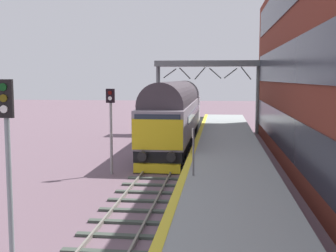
# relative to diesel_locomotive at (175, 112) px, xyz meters

# --- Properties ---
(ground_plane) EXTENTS (140.00, 140.00, 0.00)m
(ground_plane) POSITION_rel_diesel_locomotive_xyz_m (-0.00, -6.02, -2.48)
(ground_plane) COLOR #6A535E
(ground_plane) RESTS_ON ground
(track_main) EXTENTS (2.50, 60.00, 0.15)m
(track_main) POSITION_rel_diesel_locomotive_xyz_m (-0.00, -6.02, -2.43)
(track_main) COLOR slate
(track_main) RESTS_ON ground
(station_platform) EXTENTS (4.00, 44.00, 1.01)m
(station_platform) POSITION_rel_diesel_locomotive_xyz_m (3.60, -6.02, -1.98)
(station_platform) COLOR #969E9D
(station_platform) RESTS_ON ground
(diesel_locomotive) EXTENTS (2.74, 18.89, 4.68)m
(diesel_locomotive) POSITION_rel_diesel_locomotive_xyz_m (0.00, 0.00, 0.00)
(diesel_locomotive) COLOR black
(diesel_locomotive) RESTS_ON ground
(signal_post_near) EXTENTS (0.44, 0.22, 4.88)m
(signal_post_near) POSITION_rel_diesel_locomotive_xyz_m (-2.31, -20.55, 0.63)
(signal_post_near) COLOR gray
(signal_post_near) RESTS_ON ground
(signal_post_mid) EXTENTS (0.44, 0.22, 4.38)m
(signal_post_mid) POSITION_rel_diesel_locomotive_xyz_m (-2.31, -9.68, 0.25)
(signal_post_mid) COLOR gray
(signal_post_mid) RESTS_ON ground
(platform_number_sign) EXTENTS (0.10, 0.44, 1.90)m
(platform_number_sign) POSITION_rel_diesel_locomotive_xyz_m (2.13, -13.94, -0.21)
(platform_number_sign) COLOR slate
(platform_number_sign) RESTS_ON station_platform
(overhead_footbridge) EXTENTS (9.30, 2.00, 6.43)m
(overhead_footbridge) POSITION_rel_diesel_locomotive_xyz_m (2.05, 8.03, 3.24)
(overhead_footbridge) COLOR slate
(overhead_footbridge) RESTS_ON ground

